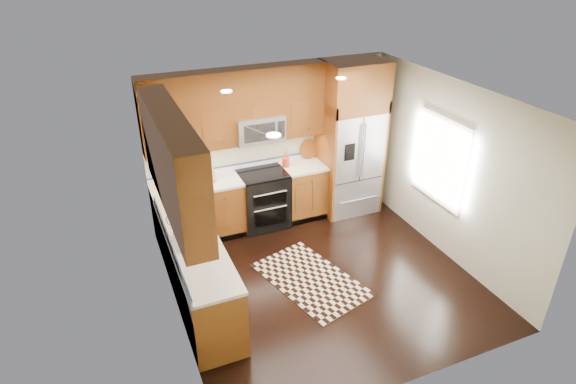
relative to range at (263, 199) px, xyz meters
name	(u,v)px	position (x,y,z in m)	size (l,w,h in m)	color
ground	(321,277)	(0.25, -1.67, -0.47)	(4.00, 4.00, 0.00)	black
wall_back	(269,143)	(0.25, 0.33, 0.83)	(4.00, 0.02, 2.60)	#B0B3A1
wall_left	(169,229)	(-1.75, -1.67, 0.83)	(0.02, 4.00, 2.60)	#B0B3A1
wall_right	(449,171)	(2.25, -1.67, 0.83)	(0.02, 4.00, 2.60)	#B0B3A1
window	(440,160)	(2.23, -1.47, 0.93)	(0.04, 1.10, 1.30)	white
base_cabinets	(218,237)	(-0.98, -0.77, -0.02)	(2.85, 3.00, 0.90)	#944C1C
countertop	(223,203)	(-0.84, -0.65, 0.45)	(2.86, 3.01, 0.04)	silver
upper_cabinets	(212,129)	(-0.90, -0.58, 1.56)	(2.85, 3.00, 1.15)	brown
range	(263,199)	(0.00, 0.00, 0.00)	(0.76, 0.67, 0.95)	black
microwave	(259,128)	(0.00, 0.13, 1.19)	(0.76, 0.40, 0.42)	#B2B2B7
refrigerator	(350,139)	(1.55, -0.04, 0.83)	(0.98, 0.75, 2.60)	#B2B2B7
sink_faucet	(190,237)	(-1.48, -1.44, 0.52)	(0.54, 0.44, 0.37)	#B2B2B7
rug	(310,279)	(0.08, -1.66, -0.46)	(0.96, 1.61, 0.01)	black
knife_block	(209,173)	(-0.84, 0.08, 0.60)	(0.16, 0.19, 0.32)	#AD8054
utensil_crock	(286,160)	(0.44, 0.10, 0.58)	(0.14, 0.14, 0.33)	#A63214
cutting_board	(309,157)	(0.94, 0.27, 0.48)	(0.33, 0.33, 0.02)	brown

